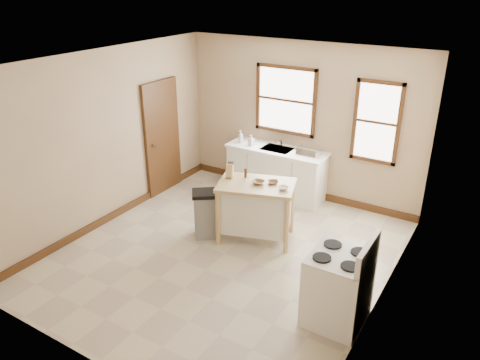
# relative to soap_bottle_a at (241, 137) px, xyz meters

# --- Properties ---
(floor) EXTENTS (5.00, 5.00, 0.00)m
(floor) POSITION_rel_soap_bottle_a_xyz_m (1.03, -2.13, -1.04)
(floor) COLOR tan
(floor) RESTS_ON ground
(ceiling) EXTENTS (5.00, 5.00, 0.00)m
(ceiling) POSITION_rel_soap_bottle_a_xyz_m (1.03, -2.13, 1.76)
(ceiling) COLOR white
(ceiling) RESTS_ON ground
(wall_back) EXTENTS (4.50, 0.04, 2.80)m
(wall_back) POSITION_rel_soap_bottle_a_xyz_m (1.03, 0.37, 0.36)
(wall_back) COLOR tan
(wall_back) RESTS_ON ground
(wall_left) EXTENTS (0.04, 5.00, 2.80)m
(wall_left) POSITION_rel_soap_bottle_a_xyz_m (-1.22, -2.13, 0.36)
(wall_left) COLOR tan
(wall_left) RESTS_ON ground
(wall_right) EXTENTS (0.04, 5.00, 2.80)m
(wall_right) POSITION_rel_soap_bottle_a_xyz_m (3.28, -2.13, 0.36)
(wall_right) COLOR tan
(wall_right) RESTS_ON ground
(window_main) EXTENTS (1.17, 0.06, 1.22)m
(window_main) POSITION_rel_soap_bottle_a_xyz_m (0.73, 0.35, 0.71)
(window_main) COLOR #3B2010
(window_main) RESTS_ON wall_back
(window_side) EXTENTS (0.77, 0.06, 1.37)m
(window_side) POSITION_rel_soap_bottle_a_xyz_m (2.38, 0.35, 0.56)
(window_side) COLOR #3B2010
(window_side) RESTS_ON wall_back
(door_left) EXTENTS (0.06, 0.90, 2.10)m
(door_left) POSITION_rel_soap_bottle_a_xyz_m (-1.18, -0.83, 0.01)
(door_left) COLOR #3B2010
(door_left) RESTS_ON ground
(baseboard_back) EXTENTS (4.50, 0.04, 0.12)m
(baseboard_back) POSITION_rel_soap_bottle_a_xyz_m (1.03, 0.34, -0.98)
(baseboard_back) COLOR #3B2010
(baseboard_back) RESTS_ON ground
(baseboard_left) EXTENTS (0.04, 5.00, 0.12)m
(baseboard_left) POSITION_rel_soap_bottle_a_xyz_m (-1.19, -2.13, -0.98)
(baseboard_left) COLOR #3B2010
(baseboard_left) RESTS_ON ground
(sink_counter) EXTENTS (1.86, 0.62, 0.92)m
(sink_counter) POSITION_rel_soap_bottle_a_xyz_m (0.73, 0.07, -0.58)
(sink_counter) COLOR silver
(sink_counter) RESTS_ON ground
(faucet) EXTENTS (0.03, 0.03, 0.22)m
(faucet) POSITION_rel_soap_bottle_a_xyz_m (0.73, 0.25, -0.01)
(faucet) COLOR silver
(faucet) RESTS_ON sink_counter
(soap_bottle_a) EXTENTS (0.12, 0.12, 0.23)m
(soap_bottle_a) POSITION_rel_soap_bottle_a_xyz_m (0.00, 0.00, 0.00)
(soap_bottle_a) COLOR #B2B2B2
(soap_bottle_a) RESTS_ON sink_counter
(soap_bottle_b) EXTENTS (0.11, 0.11, 0.20)m
(soap_bottle_b) POSITION_rel_soap_bottle_a_xyz_m (0.25, -0.03, -0.02)
(soap_bottle_b) COLOR #B2B2B2
(soap_bottle_b) RESTS_ON sink_counter
(dish_rack) EXTENTS (0.49, 0.43, 0.10)m
(dish_rack) POSITION_rel_soap_bottle_a_xyz_m (1.34, 0.09, -0.07)
(dish_rack) COLOR silver
(dish_rack) RESTS_ON sink_counter
(kitchen_island) EXTENTS (1.31, 1.05, 0.93)m
(kitchen_island) POSITION_rel_soap_bottle_a_xyz_m (1.19, -1.49, -0.57)
(kitchen_island) COLOR tan
(kitchen_island) RESTS_ON ground
(knife_block) EXTENTS (0.13, 0.13, 0.20)m
(knife_block) POSITION_rel_soap_bottle_a_xyz_m (0.72, -1.50, -0.00)
(knife_block) COLOR tan
(knife_block) RESTS_ON kitchen_island
(pepper_grinder) EXTENTS (0.06, 0.06, 0.15)m
(pepper_grinder) POSITION_rel_soap_bottle_a_xyz_m (0.93, -1.37, -0.03)
(pepper_grinder) COLOR #462112
(pepper_grinder) RESTS_ON kitchen_island
(bowl_a) EXTENTS (0.20, 0.20, 0.05)m
(bowl_a) POSITION_rel_soap_bottle_a_xyz_m (1.21, -1.48, -0.08)
(bowl_a) COLOR brown
(bowl_a) RESTS_ON kitchen_island
(bowl_b) EXTENTS (0.22, 0.22, 0.04)m
(bowl_b) POSITION_rel_soap_bottle_a_xyz_m (1.39, -1.35, -0.08)
(bowl_b) COLOR brown
(bowl_b) RESTS_ON kitchen_island
(bowl_c) EXTENTS (0.16, 0.16, 0.05)m
(bowl_c) POSITION_rel_soap_bottle_a_xyz_m (1.63, -1.47, -0.08)
(bowl_c) COLOR silver
(bowl_c) RESTS_ON kitchen_island
(trash_bin) EXTENTS (0.52, 0.50, 0.77)m
(trash_bin) POSITION_rel_soap_bottle_a_xyz_m (0.49, -1.84, -0.65)
(trash_bin) COLOR gray
(trash_bin) RESTS_ON ground
(gas_stove) EXTENTS (0.72, 0.73, 1.16)m
(gas_stove) POSITION_rel_soap_bottle_a_xyz_m (2.94, -2.63, -0.46)
(gas_stove) COLOR white
(gas_stove) RESTS_ON ground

